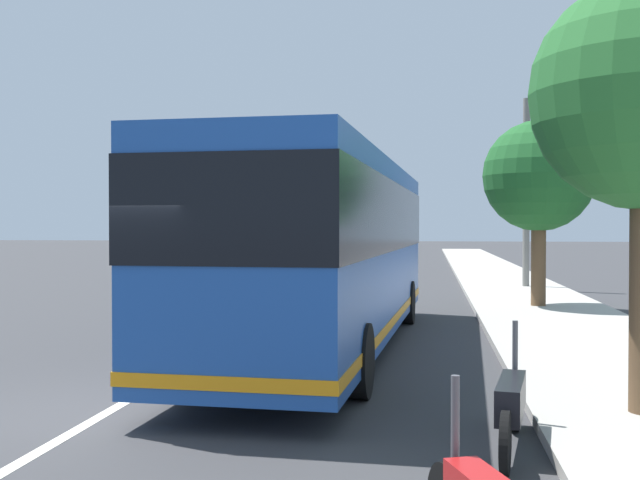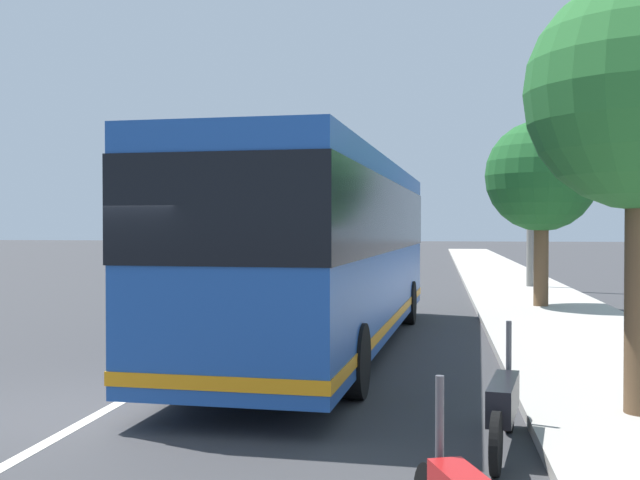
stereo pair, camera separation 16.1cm
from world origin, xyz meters
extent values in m
plane|color=#38383A|center=(0.00, 0.00, 0.00)|extent=(220.00, 220.00, 0.00)
cube|color=#B2ADA3|center=(10.00, -6.86, 0.07)|extent=(110.00, 3.60, 0.14)
cube|color=silver|center=(10.00, 0.00, 0.00)|extent=(110.00, 0.16, 0.01)
cube|color=#1E4C9E|center=(5.02, -2.02, 1.89)|extent=(12.36, 3.14, 3.08)
cube|color=black|center=(5.02, -2.02, 2.46)|extent=(12.40, 3.18, 1.22)
cube|color=orange|center=(5.02, -2.02, 0.60)|extent=(12.39, 3.17, 0.16)
cylinder|color=black|center=(8.99, -1.07, 0.50)|extent=(1.01, 0.35, 1.00)
cylinder|color=black|center=(8.87, -3.38, 0.50)|extent=(1.01, 0.35, 1.00)
cylinder|color=black|center=(1.16, -0.67, 0.50)|extent=(1.01, 0.35, 1.00)
cylinder|color=black|center=(1.04, -2.97, 0.50)|extent=(1.01, 0.35, 1.00)
cylinder|color=#4C4C51|center=(-3.67, -4.07, 0.91)|extent=(0.06, 0.06, 0.70)
cylinder|color=black|center=(-0.28, -4.84, 0.29)|extent=(0.59, 0.18, 0.59)
cylinder|color=black|center=(-1.83, -4.58, 0.29)|extent=(0.59, 0.18, 0.59)
cube|color=black|center=(-1.06, -4.71, 0.54)|extent=(1.20, 0.43, 0.36)
cylinder|color=#4C4C51|center=(-0.40, -4.82, 0.89)|extent=(0.06, 0.06, 0.70)
cube|color=navy|center=(20.84, 2.14, 0.59)|extent=(4.43, 2.14, 0.83)
cube|color=black|center=(20.95, 2.15, 1.26)|extent=(2.40, 1.85, 0.50)
cylinder|color=black|center=(19.47, 1.21, 0.32)|extent=(0.65, 0.26, 0.64)
cylinder|color=black|center=(19.36, 2.89, 0.32)|extent=(0.65, 0.26, 0.64)
cylinder|color=black|center=(22.31, 1.40, 0.32)|extent=(0.65, 0.26, 0.64)
cylinder|color=black|center=(22.20, 3.08, 0.32)|extent=(0.65, 0.26, 0.64)
cube|color=navy|center=(41.79, 1.94, 0.55)|extent=(4.32, 2.12, 0.73)
cube|color=black|center=(41.87, 1.93, 1.15)|extent=(2.16, 1.83, 0.48)
cylinder|color=black|center=(40.35, 1.20, 0.32)|extent=(0.65, 0.26, 0.64)
cylinder|color=black|center=(40.46, 2.87, 0.32)|extent=(0.65, 0.26, 0.64)
cylinder|color=black|center=(43.11, 1.01, 0.32)|extent=(0.65, 0.26, 0.64)
cylinder|color=black|center=(43.23, 2.67, 0.32)|extent=(0.65, 0.26, 0.64)
cube|color=red|center=(30.66, 1.57, 0.56)|extent=(4.69, 1.98, 0.77)
cube|color=black|center=(30.79, 1.58, 1.19)|extent=(2.21, 1.70, 0.48)
cylinder|color=black|center=(29.20, 0.71, 0.32)|extent=(0.65, 0.26, 0.64)
cylinder|color=black|center=(29.11, 2.27, 0.32)|extent=(0.65, 0.26, 0.64)
cylinder|color=black|center=(32.22, 0.88, 0.32)|extent=(0.65, 0.26, 0.64)
cylinder|color=black|center=(32.13, 2.44, 0.32)|extent=(0.65, 0.26, 0.64)
cylinder|color=brown|center=(12.16, -6.80, 1.37)|extent=(0.39, 0.39, 2.75)
sphere|color=#1E5B26|center=(12.16, -6.80, 3.64)|extent=(2.99, 2.99, 2.99)
cylinder|color=slate|center=(18.99, -7.30, 3.43)|extent=(0.24, 0.24, 6.86)
camera|label=1|loc=(-8.87, -3.89, 2.27)|focal=42.48mm
camera|label=2|loc=(-8.85, -4.05, 2.27)|focal=42.48mm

